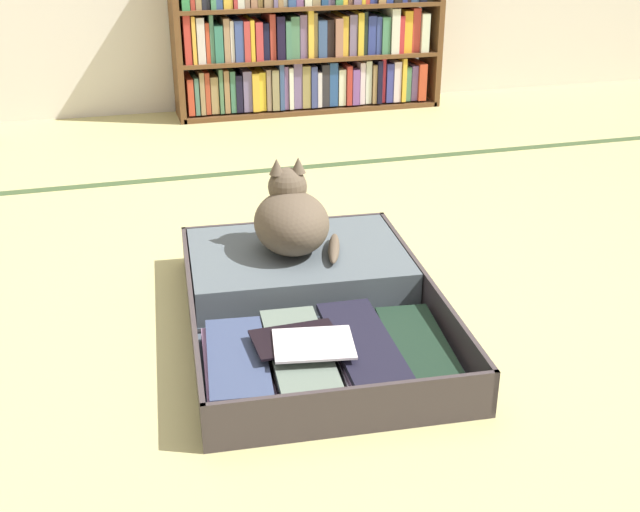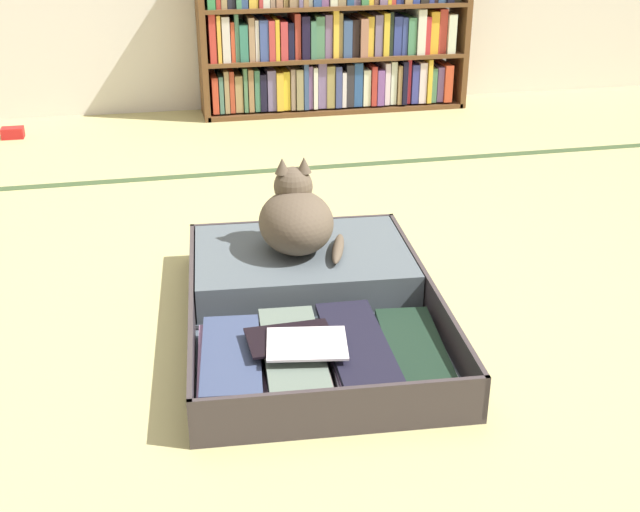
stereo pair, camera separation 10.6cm
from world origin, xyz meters
TOP-DOWN VIEW (x-y plane):
  - ground_plane at (0.00, 0.00)m, footprint 10.00×10.00m
  - tatami_border at (0.00, 1.32)m, footprint 4.80×0.05m
  - bookshelf at (0.46, 2.25)m, footprint 1.39×0.26m
  - open_suitcase at (-0.11, 0.07)m, footprint 0.71×1.00m
  - black_cat at (-0.11, 0.26)m, footprint 0.27×0.29m
  - small_red_pouch at (-1.13, 2.05)m, footprint 0.10×0.07m

SIDE VIEW (x-z plane):
  - ground_plane at x=0.00m, z-range 0.00..0.00m
  - tatami_border at x=0.00m, z-range 0.00..0.00m
  - small_red_pouch at x=-1.13m, z-range 0.00..0.05m
  - open_suitcase at x=-0.11m, z-range -0.01..0.11m
  - black_cat at x=-0.11m, z-range 0.08..0.34m
  - bookshelf at x=0.46m, z-range -0.01..0.80m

